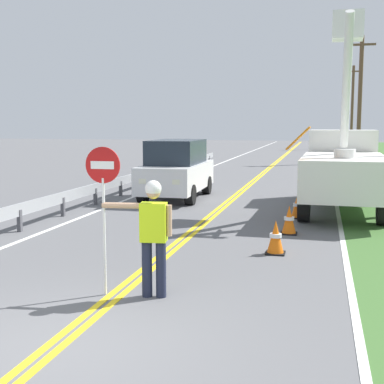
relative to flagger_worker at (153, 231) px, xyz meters
The scene contains 15 objects.
ground_plane 2.44m from the flagger_worker, 105.50° to the right, with size 160.00×160.00×0.00m, color #5B5B5E.
centerline_yellow_left 17.92m from the flagger_worker, 92.18° to the left, with size 0.11×110.00×0.01m, color yellow.
centerline_yellow_right 17.91m from the flagger_worker, 91.60° to the left, with size 0.11×110.00×0.01m, color yellow.
edge_line_right 18.16m from the flagger_worker, 80.44° to the left, with size 0.12×110.00×0.01m, color silver.
edge_line_left 18.39m from the flagger_worker, 103.19° to the left, with size 0.12×110.00×0.01m, color silver.
flagger_worker is the anchor object (origin of this frame).
stop_sign_paddle 1.02m from the flagger_worker, behind, with size 0.56×0.04×2.33m.
utility_bucket_truck 10.11m from the flagger_worker, 71.96° to the left, with size 2.78×6.85×5.98m.
oncoming_suv_nearest 10.98m from the flagger_worker, 103.48° to the left, with size 1.99×4.64×2.10m.
utility_pole_mid 31.26m from the flagger_worker, 80.97° to the left, with size 1.80×0.28×8.55m.
utility_pole_far 52.44m from the flagger_worker, 84.01° to the left, with size 1.80×0.28×8.75m.
traffic_cone_lead 3.68m from the flagger_worker, 63.54° to the left, with size 0.40×0.40×0.70m.
traffic_cone_mid 5.64m from the flagger_worker, 71.71° to the left, with size 0.40×0.40×0.70m.
traffic_cone_tail 7.87m from the flagger_worker, 76.34° to the left, with size 0.40×0.40×0.70m.
guardrail_left_shoulder 12.93m from the flagger_worker, 111.75° to the left, with size 0.10×32.00×0.71m.
Camera 1 is at (3.08, -5.51, 2.68)m, focal length 49.75 mm.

